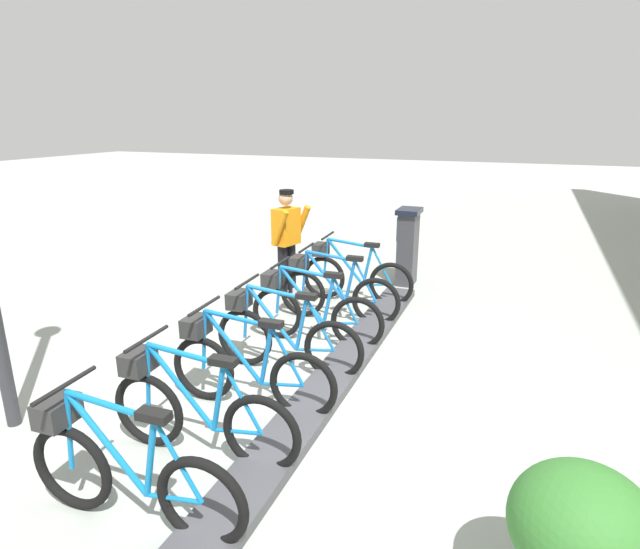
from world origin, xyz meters
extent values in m
plane|color=#A2ABA1|center=(0.00, 0.00, 0.00)|extent=(60.00, 60.00, 0.00)
cube|color=#47474C|center=(0.00, 0.00, 0.05)|extent=(0.44, 6.50, 0.10)
cube|color=#38383D|center=(0.05, -3.83, 0.60)|extent=(0.28, 0.44, 1.20)
cube|color=#194C8C|center=(0.20, -3.83, 0.95)|extent=(0.03, 0.30, 0.40)
cube|color=black|center=(0.05, -3.83, 1.24)|extent=(0.36, 0.52, 0.08)
torus|color=black|center=(0.03, -2.67, 0.33)|extent=(0.67, 0.10, 0.67)
torus|color=black|center=(1.07, -2.63, 0.33)|extent=(0.67, 0.10, 0.67)
cylinder|color=#1978B9|center=(0.73, -2.64, 0.61)|extent=(0.60, 0.07, 0.70)
cylinder|color=#1978B9|center=(0.39, -2.66, 0.58)|extent=(0.17, 0.05, 0.61)
cylinder|color=#1978B9|center=(0.67, -2.64, 0.92)|extent=(0.69, 0.08, 0.11)
cylinder|color=#1978B9|center=(0.24, -2.66, 0.31)|extent=(0.43, 0.05, 0.09)
cylinder|color=#1978B9|center=(0.18, -2.67, 0.61)|extent=(0.33, 0.05, 0.56)
cylinder|color=#1978B9|center=(1.04, -2.63, 0.64)|extent=(0.10, 0.04, 0.62)
cube|color=black|center=(0.33, -2.66, 0.91)|extent=(0.22, 0.11, 0.06)
cylinder|color=black|center=(1.01, -2.63, 1.00)|extent=(0.06, 0.54, 0.03)
cube|color=#2D2D2D|center=(1.12, -2.62, 0.78)|extent=(0.21, 0.29, 0.18)
torus|color=black|center=(0.03, -1.86, 0.33)|extent=(0.67, 0.10, 0.67)
torus|color=black|center=(1.07, -1.81, 0.33)|extent=(0.67, 0.10, 0.67)
cylinder|color=blue|center=(0.73, -1.83, 0.61)|extent=(0.60, 0.07, 0.70)
cylinder|color=blue|center=(0.39, -1.84, 0.58)|extent=(0.17, 0.05, 0.61)
cylinder|color=blue|center=(0.67, -1.83, 0.92)|extent=(0.69, 0.08, 0.11)
cylinder|color=blue|center=(0.24, -1.85, 0.31)|extent=(0.43, 0.05, 0.09)
cylinder|color=blue|center=(0.18, -1.85, 0.61)|extent=(0.33, 0.05, 0.56)
cylinder|color=blue|center=(1.04, -1.81, 0.64)|extent=(0.10, 0.04, 0.62)
cube|color=black|center=(0.33, -1.85, 0.91)|extent=(0.22, 0.11, 0.06)
cylinder|color=black|center=(1.01, -1.81, 1.00)|extent=(0.06, 0.54, 0.03)
cube|color=#2D2D2D|center=(1.12, -1.81, 0.78)|extent=(0.21, 0.29, 0.18)
torus|color=black|center=(0.03, -1.05, 0.33)|extent=(0.67, 0.10, 0.67)
torus|color=black|center=(1.07, -1.00, 0.33)|extent=(0.67, 0.10, 0.67)
cylinder|color=blue|center=(0.73, -1.01, 0.61)|extent=(0.60, 0.07, 0.70)
cylinder|color=blue|center=(0.39, -1.03, 0.58)|extent=(0.17, 0.05, 0.61)
cylinder|color=blue|center=(0.67, -1.02, 0.92)|extent=(0.69, 0.08, 0.11)
cylinder|color=blue|center=(0.24, -1.04, 0.31)|extent=(0.43, 0.05, 0.09)
cylinder|color=blue|center=(0.18, -1.04, 0.61)|extent=(0.33, 0.05, 0.56)
cylinder|color=blue|center=(1.04, -1.00, 0.64)|extent=(0.10, 0.04, 0.62)
cube|color=black|center=(0.33, -1.03, 0.91)|extent=(0.22, 0.11, 0.06)
cylinder|color=black|center=(1.01, -1.00, 1.00)|extent=(0.06, 0.54, 0.03)
cube|color=#2D2D2D|center=(1.12, -0.99, 0.78)|extent=(0.21, 0.29, 0.18)
torus|color=black|center=(0.03, -0.23, 0.33)|extent=(0.67, 0.10, 0.67)
torus|color=black|center=(1.07, -0.18, 0.33)|extent=(0.67, 0.10, 0.67)
cylinder|color=#1C73BE|center=(0.73, -0.20, 0.61)|extent=(0.60, 0.07, 0.70)
cylinder|color=#1C73BE|center=(0.39, -0.21, 0.58)|extent=(0.17, 0.05, 0.61)
cylinder|color=#1C73BE|center=(0.67, -0.20, 0.92)|extent=(0.69, 0.08, 0.11)
cylinder|color=#1C73BE|center=(0.24, -0.22, 0.31)|extent=(0.43, 0.05, 0.09)
cylinder|color=#1C73BE|center=(0.18, -0.22, 0.61)|extent=(0.33, 0.05, 0.56)
cylinder|color=#1C73BE|center=(1.04, -0.18, 0.64)|extent=(0.10, 0.04, 0.62)
cube|color=black|center=(0.33, -0.22, 0.91)|extent=(0.22, 0.11, 0.06)
cylinder|color=black|center=(1.01, -0.19, 1.00)|extent=(0.06, 0.54, 0.03)
cube|color=#2D2D2D|center=(1.12, -0.18, 0.78)|extent=(0.21, 0.29, 0.18)
torus|color=black|center=(0.03, 0.58, 0.33)|extent=(0.67, 0.10, 0.67)
torus|color=black|center=(1.07, 0.63, 0.33)|extent=(0.67, 0.10, 0.67)
cylinder|color=blue|center=(0.73, 0.62, 0.61)|extent=(0.60, 0.07, 0.70)
cylinder|color=blue|center=(0.39, 0.60, 0.58)|extent=(0.17, 0.05, 0.61)
cylinder|color=blue|center=(0.67, 0.61, 0.92)|extent=(0.69, 0.08, 0.11)
cylinder|color=blue|center=(0.24, 0.59, 0.31)|extent=(0.43, 0.05, 0.09)
cylinder|color=blue|center=(0.18, 0.59, 0.61)|extent=(0.33, 0.05, 0.56)
cylinder|color=blue|center=(1.04, 0.63, 0.64)|extent=(0.10, 0.04, 0.62)
cube|color=black|center=(0.33, 0.60, 0.91)|extent=(0.22, 0.11, 0.06)
cylinder|color=black|center=(1.01, 0.63, 1.00)|extent=(0.06, 0.54, 0.03)
cube|color=#2D2D2D|center=(1.12, 0.63, 0.78)|extent=(0.21, 0.29, 0.18)
torus|color=black|center=(0.03, 1.40, 0.33)|extent=(0.67, 0.10, 0.67)
torus|color=black|center=(1.07, 1.45, 0.33)|extent=(0.67, 0.10, 0.67)
cylinder|color=#1376BE|center=(0.73, 1.43, 0.61)|extent=(0.60, 0.07, 0.70)
cylinder|color=#1376BE|center=(0.39, 1.41, 0.58)|extent=(0.17, 0.05, 0.61)
cylinder|color=#1376BE|center=(0.67, 1.43, 0.92)|extent=(0.69, 0.08, 0.11)
cylinder|color=#1376BE|center=(0.24, 1.41, 0.31)|extent=(0.43, 0.05, 0.09)
cylinder|color=#1376BE|center=(0.18, 1.40, 0.61)|extent=(0.33, 0.05, 0.56)
cylinder|color=#1376BE|center=(1.04, 1.44, 0.64)|extent=(0.10, 0.04, 0.62)
cube|color=black|center=(0.33, 1.41, 0.91)|extent=(0.22, 0.11, 0.06)
cylinder|color=black|center=(1.01, 1.44, 1.00)|extent=(0.06, 0.54, 0.03)
cube|color=#2D2D2D|center=(1.12, 1.45, 0.78)|extent=(0.21, 0.29, 0.18)
torus|color=black|center=(0.03, 2.21, 0.33)|extent=(0.67, 0.10, 0.67)
torus|color=black|center=(1.07, 2.26, 0.33)|extent=(0.67, 0.10, 0.67)
cylinder|color=#1376B8|center=(0.73, 2.24, 0.61)|extent=(0.60, 0.07, 0.70)
cylinder|color=#1376B8|center=(0.39, 2.23, 0.58)|extent=(0.17, 0.05, 0.61)
cylinder|color=#1376B8|center=(0.67, 2.24, 0.92)|extent=(0.69, 0.08, 0.11)
cylinder|color=#1376B8|center=(0.24, 2.22, 0.31)|extent=(0.43, 0.05, 0.09)
cylinder|color=#1376B8|center=(0.18, 2.22, 0.61)|extent=(0.33, 0.05, 0.56)
cylinder|color=#1376B8|center=(1.04, 2.26, 0.64)|extent=(0.10, 0.04, 0.62)
cube|color=black|center=(0.33, 2.23, 0.91)|extent=(0.22, 0.11, 0.06)
cylinder|color=black|center=(1.01, 2.26, 1.00)|extent=(0.06, 0.54, 0.03)
cube|color=#2D2D2D|center=(1.12, 2.26, 0.78)|extent=(0.21, 0.29, 0.18)
cube|color=white|center=(1.59, -2.67, 0.05)|extent=(0.28, 0.18, 0.10)
cube|color=white|center=(1.77, -2.49, 0.05)|extent=(0.28, 0.18, 0.10)
cylinder|color=black|center=(1.65, -2.68, 0.43)|extent=(0.15, 0.15, 0.82)
cylinder|color=black|center=(1.71, -2.49, 0.43)|extent=(0.15, 0.15, 0.82)
cube|color=orange|center=(1.68, -2.58, 1.10)|extent=(0.36, 0.45, 0.56)
cylinder|color=orange|center=(1.52, -2.81, 1.13)|extent=(0.35, 0.19, 0.57)
cylinder|color=orange|center=(1.65, -2.30, 1.13)|extent=(0.35, 0.19, 0.57)
sphere|color=tan|center=(1.68, -2.58, 1.53)|extent=(0.22, 0.22, 0.22)
cylinder|color=black|center=(1.66, -2.58, 1.63)|extent=(0.22, 0.22, 0.06)
ellipsoid|color=#35792F|center=(-2.16, 1.92, 0.65)|extent=(0.76, 0.76, 0.64)
camera|label=1|loc=(-1.70, 4.49, 2.71)|focal=29.14mm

